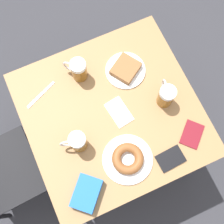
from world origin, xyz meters
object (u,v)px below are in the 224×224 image
beer_mug_left (77,142)px  beer_mug_right (78,70)px  beer_mug_center (166,96)px  plate_with_donut (128,159)px  passport_far_edge (171,159)px  blue_pouch (87,193)px  passport_near_edge (192,134)px  napkin_folded (119,112)px  fork (41,95)px  plate_with_cake (126,69)px

beer_mug_left → beer_mug_right: (0.33, -0.14, 0.00)m
beer_mug_center → plate_with_donut: bearing=123.7°
passport_far_edge → blue_pouch: bearing=87.8°
beer_mug_center → passport_near_edge: beer_mug_center is taller
napkin_folded → fork: (0.24, 0.32, -0.00)m
napkin_folded → blue_pouch: size_ratio=0.83×
plate_with_donut → passport_far_edge: (-0.08, -0.19, -0.02)m
plate_with_cake → plate_with_donut: size_ratio=0.86×
plate_with_cake → passport_near_edge: 0.46m
beer_mug_center → passport_near_edge: 0.23m
beer_mug_right → passport_far_edge: (-0.57, -0.23, -0.06)m
plate_with_cake → passport_near_edge: plate_with_cake is taller
beer_mug_center → blue_pouch: beer_mug_center is taller
plate_with_cake → beer_mug_right: size_ratio=1.50×
passport_near_edge → blue_pouch: (-0.05, 0.57, 0.03)m
beer_mug_center → fork: beer_mug_center is taller
beer_mug_left → blue_pouch: beer_mug_left is taller
fork → passport_near_edge: (-0.49, -0.59, 0.00)m
passport_far_edge → blue_pouch: size_ratio=0.71×
plate_with_donut → napkin_folded: bearing=-14.9°
beer_mug_center → plate_with_cake: bearing=25.8°
plate_with_donut → napkin_folded: plate_with_donut is taller
plate_with_donut → fork: 0.54m
beer_mug_right → plate_with_cake: bearing=-108.4°
beer_mug_right → fork: (-0.02, 0.22, -0.07)m
beer_mug_center → fork: bearing=63.0°
napkin_folded → blue_pouch: blue_pouch is taller
beer_mug_center → passport_near_edge: size_ratio=0.89×
napkin_folded → blue_pouch: (-0.29, 0.30, 0.03)m
fork → passport_far_edge: 0.71m
passport_near_edge → beer_mug_left: bearing=70.9°
plate_with_donut → fork: bearing=28.6°
beer_mug_right → passport_far_edge: beer_mug_right is taller
fork → passport_far_edge: size_ratio=1.30×
plate_with_donut → blue_pouch: blue_pouch is taller
passport_near_edge → passport_far_edge: same height
plate_with_cake → beer_mug_right: 0.24m
fork → blue_pouch: blue_pouch is taller
beer_mug_left → blue_pouch: bearing=166.6°
blue_pouch → plate_with_donut: bearing=-74.7°
passport_near_edge → plate_with_donut: bearing=86.8°
passport_far_edge → blue_pouch: 0.42m
plate_with_cake → beer_mug_right: beer_mug_right is taller
plate_with_donut → beer_mug_center: beer_mug_center is taller
passport_far_edge → beer_mug_right: bearing=21.7°
napkin_folded → passport_near_edge: bearing=-132.1°
passport_near_edge → napkin_folded: bearing=47.9°
plate_with_donut → fork: size_ratio=1.40×
passport_far_edge → beer_mug_left: bearing=56.8°
plate_with_donut → napkin_folded: (0.23, -0.06, -0.02)m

